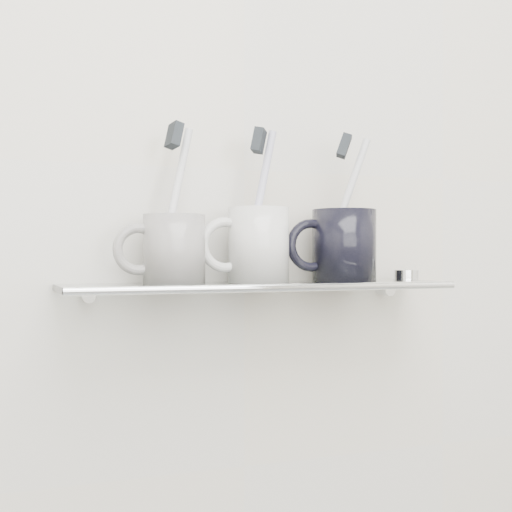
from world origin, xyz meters
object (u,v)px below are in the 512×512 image
mug_left (174,249)px  mug_right (344,246)px  mug_center (259,245)px  shelf_glass (261,286)px

mug_left → mug_right: mug_right is taller
mug_left → mug_right: (0.23, 0.00, 0.01)m
mug_right → mug_center: bearing=-164.2°
mug_left → mug_right: size_ratio=0.88×
mug_left → mug_center: size_ratio=0.88×
shelf_glass → mug_right: mug_right is taller
mug_left → mug_center: 0.11m
shelf_glass → mug_left: bearing=177.4°
mug_right → shelf_glass: bearing=-161.8°
shelf_glass → mug_center: bearing=103.8°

